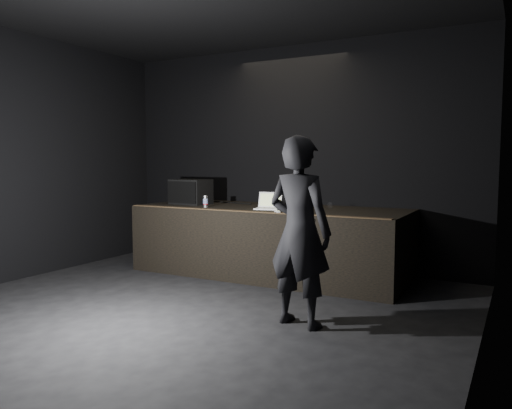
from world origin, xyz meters
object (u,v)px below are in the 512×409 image
object	(u,v)px
stage_riser	(270,241)
laptop	(269,205)
stage_monitor	(190,192)
beer_can	(206,201)
person	(299,232)

from	to	relation	value
stage_riser	laptop	xyz separation A→B (m)	(0.09, -0.23, 0.56)
stage_monitor	laptop	distance (m)	1.47
stage_riser	beer_can	xyz separation A→B (m)	(-0.84, -0.45, 0.59)
stage_riser	stage_monitor	bearing A→B (deg)	-175.58
person	laptop	bearing A→B (deg)	-45.02
stage_riser	beer_can	distance (m)	1.12
stage_monitor	beer_can	world-z (taller)	stage_monitor
stage_monitor	laptop	world-z (taller)	stage_monitor
beer_can	person	xyz separation A→B (m)	(2.15, -1.49, -0.12)
stage_riser	person	size ratio (longest dim) A/B	2.06
laptop	stage_riser	bearing A→B (deg)	100.85
stage_riser	person	distance (m)	2.39
laptop	beer_can	xyz separation A→B (m)	(-0.93, -0.22, 0.03)
stage_monitor	person	xyz separation A→B (m)	(2.67, -1.84, -0.23)
laptop	beer_can	size ratio (longest dim) A/B	2.25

